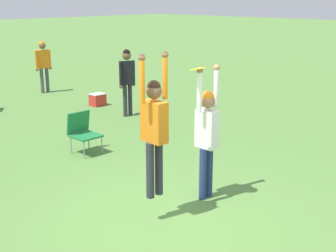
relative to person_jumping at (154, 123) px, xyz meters
name	(u,v)px	position (x,y,z in m)	size (l,w,h in m)	color
ground_plane	(171,220)	(0.15, -0.20, -1.52)	(120.00, 120.00, 0.00)	#56843D
person_jumping	(154,123)	(0.00, 0.00, 0.00)	(0.55, 0.41, 2.14)	#2D2D38
person_defending	(207,129)	(1.14, -0.05, -0.33)	(0.52, 0.38, 2.23)	navy
frisbee	(198,69)	(0.82, -0.12, 0.70)	(0.26, 0.26, 0.07)	yellow
camping_chair_0	(83,130)	(1.13, 3.36, -1.02)	(0.56, 0.60, 0.89)	gray
person_spectator_near	(43,61)	(4.11, 9.66, -0.43)	(0.62, 0.35, 1.79)	#4C4C51
person_spectator_far	(127,76)	(3.93, 5.08, -0.37)	(0.57, 0.40, 1.87)	#2D2D38
cooler_box	(98,100)	(4.13, 6.71, -1.33)	(0.42, 0.36, 0.38)	red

